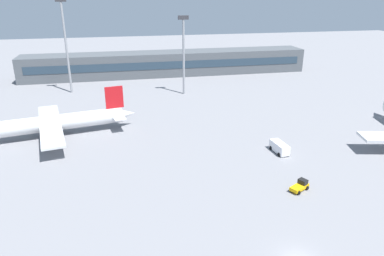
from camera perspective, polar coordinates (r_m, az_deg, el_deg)
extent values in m
plane|color=gray|center=(81.07, 3.37, -1.72)|extent=(400.00, 400.00, 0.00)
cube|color=#4C5156|center=(143.67, -3.87, 10.23)|extent=(110.03, 12.00, 9.00)
cube|color=#263847|center=(137.71, -3.49, 9.96)|extent=(104.53, 0.16, 2.80)
cylinder|color=silver|center=(87.30, -22.26, 0.60)|extent=(34.62, 9.89, 3.65)
cone|color=silver|center=(89.02, -10.23, 2.26)|extent=(4.05, 3.18, 2.55)
cube|color=red|center=(87.18, -12.27, 4.79)|extent=(4.21, 1.11, 5.28)
cube|color=silver|center=(88.48, -11.88, 2.16)|extent=(4.39, 9.92, 0.23)
cube|color=silver|center=(87.38, -21.61, 0.51)|extent=(9.79, 29.14, 0.48)
cylinder|color=gray|center=(93.27, -21.65, 0.88)|extent=(3.37, 2.45, 1.92)
cylinder|color=gray|center=(82.44, -21.32, -1.66)|extent=(3.37, 2.45, 1.92)
cylinder|color=black|center=(90.54, -20.88, -0.31)|extent=(1.01, 0.55, 0.96)
cylinder|color=black|center=(85.86, -20.70, -1.43)|extent=(1.01, 0.55, 0.96)
cube|color=#F2B20C|center=(63.14, 16.70, -8.99)|extent=(3.88, 3.03, 0.60)
cube|color=black|center=(63.51, 17.22, -8.19)|extent=(1.63, 1.75, 0.90)
cylinder|color=black|center=(63.86, 17.86, -9.08)|extent=(0.73, 0.55, 0.70)
cylinder|color=black|center=(64.54, 16.69, -8.60)|extent=(0.73, 0.55, 0.70)
cylinder|color=black|center=(62.04, 16.65, -9.87)|extent=(0.73, 0.55, 0.70)
cylinder|color=black|center=(62.75, 15.46, -9.36)|extent=(0.73, 0.55, 0.70)
cube|color=white|center=(76.01, 13.75, -2.99)|extent=(2.42, 5.35, 1.90)
cube|color=#1E2633|center=(74.26, 14.55, -3.24)|extent=(1.91, 0.31, 0.70)
cylinder|color=black|center=(74.50, 13.67, -4.13)|extent=(0.34, 0.78, 0.76)
cylinder|color=black|center=(75.51, 15.01, -3.91)|extent=(0.34, 0.78, 0.76)
cylinder|color=black|center=(77.16, 12.42, -3.12)|extent=(0.34, 0.78, 0.76)
cylinder|color=black|center=(78.13, 13.74, -2.92)|extent=(0.34, 0.78, 0.76)
cylinder|color=gray|center=(121.98, -19.33, 11.76)|extent=(0.70, 0.70, 28.15)
cube|color=#333338|center=(120.79, -20.21, 18.62)|extent=(3.20, 0.80, 1.20)
cylinder|color=gray|center=(114.33, -1.34, 11.08)|extent=(0.70, 0.70, 23.13)
cube|color=#333338|center=(112.87, -1.39, 17.17)|extent=(3.20, 0.80, 1.20)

